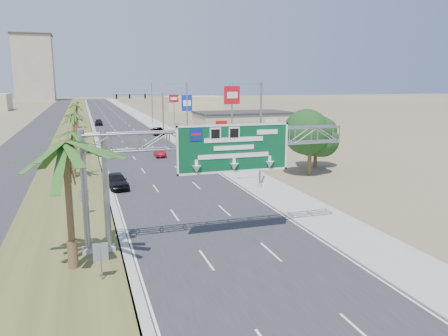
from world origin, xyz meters
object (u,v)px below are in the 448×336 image
pole_sign_blue (187,105)px  palm_near (65,143)px  store_building (242,123)px  sign_gantry (208,148)px  car_far (99,123)px  car_left_lane (117,181)px  car_mid_lane (160,152)px  pole_sign_red_near (232,100)px  signal_mast (153,109)px  pole_sign_red_far (174,101)px  car_right_lane (158,131)px

pole_sign_blue → palm_near: bearing=-109.0°
palm_near → store_building: (31.20, 58.00, -4.93)m
sign_gantry → car_far: 81.69m
sign_gantry → car_left_lane: (-4.44, 16.26, -5.31)m
palm_near → car_mid_lane: 37.32m
sign_gantry → car_mid_lane: sign_gantry is taller
pole_sign_red_near → pole_sign_blue: pole_sign_red_near is taller
sign_gantry → pole_sign_blue: 56.46m
signal_mast → store_building: (16.83, -5.97, -2.85)m
pole_sign_red_near → signal_mast: bearing=100.1°
store_building → pole_sign_red_far: bearing=115.4°
car_mid_lane → pole_sign_blue: size_ratio=0.49×
palm_near → signal_mast: 65.60m
store_building → palm_near: bearing=-118.3°
signal_mast → pole_sign_red_near: (5.68, -31.96, 2.84)m
car_far → sign_gantry: bearing=-85.8°
car_left_lane → pole_sign_blue: pole_sign_blue is taller
palm_near → car_mid_lane: bearing=73.1°
car_left_lane → pole_sign_red_far: size_ratio=0.59×
signal_mast → car_far: (-9.89, 19.38, -4.21)m
car_far → palm_near: bearing=-91.4°
car_far → pole_sign_red_near: 54.11m
palm_near → store_building: bearing=61.7°
car_right_lane → pole_sign_blue: (5.04, -2.88, 5.12)m
car_right_lane → pole_sign_red_near: bearing=-79.4°
sign_gantry → store_building: sign_gantry is taller
signal_mast → car_mid_lane: (-3.67, -28.78, -4.21)m
car_mid_lane → car_far: (-6.22, 48.16, 0.00)m
pole_sign_red_near → pole_sign_blue: (-0.32, 25.17, -1.86)m
sign_gantry → pole_sign_red_near: pole_sign_red_near is taller
car_right_lane → pole_sign_blue: bearing=-30.0°
sign_gantry → pole_sign_red_near: (11.92, 30.08, 1.64)m
car_mid_lane → pole_sign_red_far: pole_sign_red_far is taller
pole_sign_red_far → store_building: bearing=-64.6°
signal_mast → pole_sign_blue: size_ratio=1.31×
signal_mast → pole_sign_red_near: bearing=-79.9°
pole_sign_red_near → pole_sign_red_far: pole_sign_red_near is taller
store_building → car_far: store_building is taller
car_left_lane → car_mid_lane: bearing=61.5°
palm_near → signal_mast: palm_near is taller
signal_mast → car_left_lane: 47.19m
signal_mast → sign_gantry: bearing=-95.7°
signal_mast → pole_sign_red_near: 32.59m
car_mid_lane → car_right_lane: bearing=83.2°
car_mid_lane → pole_sign_red_near: pole_sign_red_near is taller
palm_near → car_far: (4.48, 83.35, -6.29)m
pole_sign_red_far → sign_gantry: bearing=-99.9°
sign_gantry → pole_sign_blue: bearing=78.1°
sign_gantry → pole_sign_red_far: 77.60m
car_left_lane → pole_sign_red_far: bearing=67.4°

